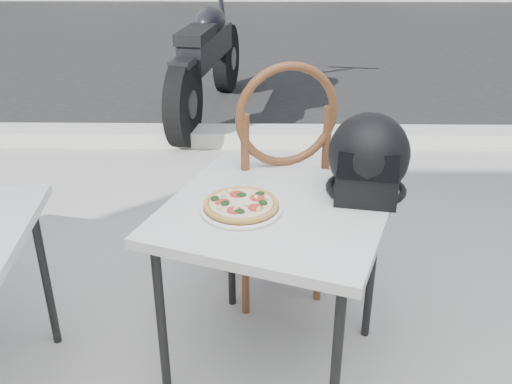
{
  "coord_description": "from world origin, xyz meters",
  "views": [
    {
      "loc": [
        -0.11,
        -1.2,
        1.63
      ],
      "look_at": [
        -0.14,
        0.57,
        0.76
      ],
      "focal_mm": 40.0,
      "sensor_mm": 36.0,
      "label": 1
    }
  ],
  "objects_px": {
    "helmet": "(368,160)",
    "pizza": "(241,204)",
    "cafe_table_main": "(276,223)",
    "motorcycle": "(208,61)",
    "plate": "(241,209)",
    "cafe_chair_main": "(278,173)"
  },
  "relations": [
    {
      "from": "helmet",
      "to": "motorcycle",
      "type": "bearing_deg",
      "value": 116.17
    },
    {
      "from": "helmet",
      "to": "plate",
      "type": "bearing_deg",
      "value": -151.38
    },
    {
      "from": "cafe_table_main",
      "to": "plate",
      "type": "distance_m",
      "value": 0.15
    },
    {
      "from": "cafe_table_main",
      "to": "plate",
      "type": "relative_size",
      "value": 2.77
    },
    {
      "from": "pizza",
      "to": "cafe_chair_main",
      "type": "distance_m",
      "value": 0.54
    },
    {
      "from": "helmet",
      "to": "pizza",
      "type": "bearing_deg",
      "value": -151.4
    },
    {
      "from": "helmet",
      "to": "motorcycle",
      "type": "height_order",
      "value": "motorcycle"
    },
    {
      "from": "motorcycle",
      "to": "cafe_chair_main",
      "type": "bearing_deg",
      "value": -69.72
    },
    {
      "from": "pizza",
      "to": "plate",
      "type": "bearing_deg",
      "value": -85.42
    },
    {
      "from": "cafe_table_main",
      "to": "motorcycle",
      "type": "height_order",
      "value": "motorcycle"
    },
    {
      "from": "helmet",
      "to": "motorcycle",
      "type": "xyz_separation_m",
      "value": [
        -0.86,
        3.07,
        -0.37
      ]
    },
    {
      "from": "cafe_table_main",
      "to": "cafe_chair_main",
      "type": "xyz_separation_m",
      "value": [
        0.02,
        0.47,
        -0.02
      ]
    },
    {
      "from": "plate",
      "to": "pizza",
      "type": "bearing_deg",
      "value": 94.58
    },
    {
      "from": "pizza",
      "to": "motorcycle",
      "type": "bearing_deg",
      "value": 97.37
    },
    {
      "from": "motorcycle",
      "to": "plate",
      "type": "bearing_deg",
      "value": -73.9
    },
    {
      "from": "pizza",
      "to": "cafe_chair_main",
      "type": "bearing_deg",
      "value": 74.9
    },
    {
      "from": "helmet",
      "to": "cafe_chair_main",
      "type": "relative_size",
      "value": 0.31
    },
    {
      "from": "cafe_table_main",
      "to": "plate",
      "type": "height_order",
      "value": "plate"
    },
    {
      "from": "helmet",
      "to": "cafe_table_main",
      "type": "bearing_deg",
      "value": -150.74
    },
    {
      "from": "plate",
      "to": "helmet",
      "type": "xyz_separation_m",
      "value": [
        0.45,
        0.15,
        0.12
      ]
    },
    {
      "from": "pizza",
      "to": "helmet",
      "type": "xyz_separation_m",
      "value": [
        0.45,
        0.15,
        0.1
      ]
    },
    {
      "from": "pizza",
      "to": "cafe_table_main",
      "type": "bearing_deg",
      "value": 16.33
    }
  ]
}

